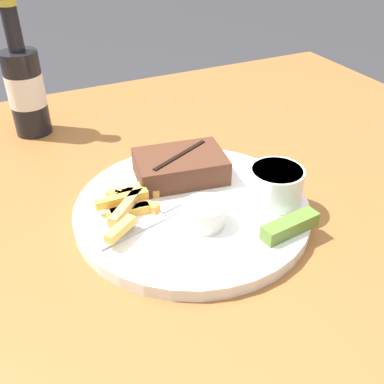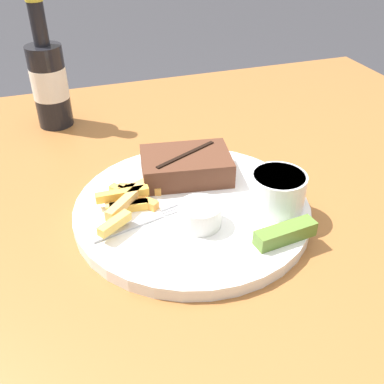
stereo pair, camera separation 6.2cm
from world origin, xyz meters
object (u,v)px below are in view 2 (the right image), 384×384
object	(u,v)px
steak_portion	(186,166)
beer_bottle	(49,81)
dipping_sauce_cup	(200,214)
pickle_spear	(285,233)
coleslaw_cup	(278,189)
fork_utensil	(136,224)
dinner_plate	(192,209)

from	to	relation	value
steak_portion	beer_bottle	xyz separation A→B (m)	(-0.17, 0.29, 0.05)
dipping_sauce_cup	beer_bottle	size ratio (longest dim) A/B	0.23
steak_portion	pickle_spear	world-z (taller)	steak_portion
dipping_sauce_cup	beer_bottle	world-z (taller)	beer_bottle
coleslaw_cup	pickle_spear	xyz separation A→B (m)	(-0.02, -0.07, -0.02)
fork_utensil	beer_bottle	bearing A→B (deg)	86.44
steak_portion	pickle_spear	xyz separation A→B (m)	(0.07, -0.18, -0.01)
coleslaw_cup	dinner_plate	bearing A→B (deg)	159.37
fork_utensil	steak_portion	bearing A→B (deg)	28.75
steak_portion	dipping_sauce_cup	bearing A→B (deg)	-99.51
dinner_plate	dipping_sauce_cup	distance (m)	0.05
beer_bottle	steak_portion	bearing A→B (deg)	-59.49
steak_portion	fork_utensil	xyz separation A→B (m)	(-0.10, -0.09, -0.02)
dipping_sauce_cup	pickle_spear	xyz separation A→B (m)	(0.09, -0.06, -0.01)
steak_portion	fork_utensil	distance (m)	0.14
dipping_sauce_cup	fork_utensil	world-z (taller)	dipping_sauce_cup
coleslaw_cup	fork_utensil	size ratio (longest dim) A/B	0.57
coleslaw_cup	pickle_spear	world-z (taller)	coleslaw_cup
dinner_plate	coleslaw_cup	xyz separation A→B (m)	(0.11, -0.04, 0.04)
dinner_plate	steak_portion	distance (m)	0.08
steak_portion	coleslaw_cup	xyz separation A→B (m)	(0.09, -0.11, 0.01)
pickle_spear	beer_bottle	distance (m)	0.53
dinner_plate	beer_bottle	bearing A→B (deg)	113.41
dipping_sauce_cup	pickle_spear	size ratio (longest dim) A/B	0.67
dinner_plate	pickle_spear	distance (m)	0.14
dinner_plate	coleslaw_cup	distance (m)	0.12
dinner_plate	fork_utensil	distance (m)	0.09
coleslaw_cup	beer_bottle	distance (m)	0.48
dinner_plate	steak_portion	bearing A→B (deg)	78.37
steak_portion	coleslaw_cup	bearing A→B (deg)	-49.91
steak_portion	dipping_sauce_cup	xyz separation A→B (m)	(-0.02, -0.12, -0.00)
fork_utensil	dinner_plate	bearing A→B (deg)	0.00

